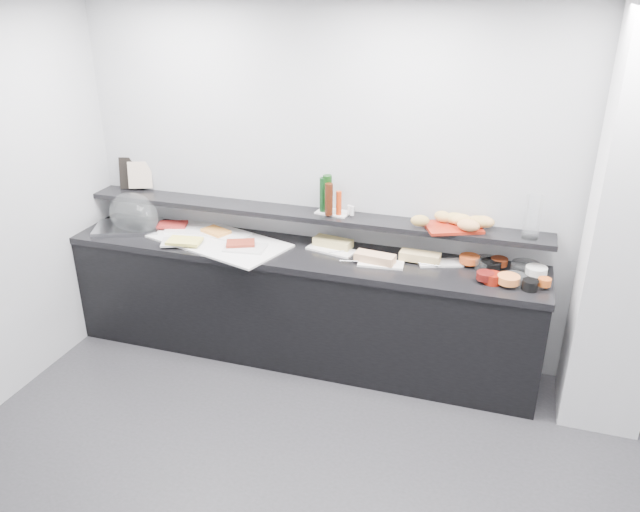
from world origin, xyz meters
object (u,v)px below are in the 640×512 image
(cloche_base, at_px, (128,228))
(sandwich_plate_mid, at_px, (381,264))
(framed_print, at_px, (131,173))
(carafe, at_px, (533,217))
(condiment_tray, at_px, (333,212))
(bread_tray, at_px, (453,227))

(cloche_base, height_order, sandwich_plate_mid, cloche_base)
(cloche_base, relative_size, framed_print, 1.98)
(framed_print, distance_m, carafe, 3.19)
(framed_print, bearing_deg, condiment_tray, -18.63)
(sandwich_plate_mid, height_order, condiment_tray, condiment_tray)
(sandwich_plate_mid, distance_m, framed_print, 2.27)
(condiment_tray, bearing_deg, carafe, 4.93)
(cloche_base, height_order, bread_tray, bread_tray)
(condiment_tray, xyz_separation_m, carafe, (1.41, -0.06, 0.14))
(framed_print, xyz_separation_m, bread_tray, (2.67, -0.11, -0.12))
(bread_tray, height_order, carafe, carafe)
(sandwich_plate_mid, bearing_deg, bread_tray, 19.84)
(cloche_base, bearing_deg, bread_tray, -18.21)
(sandwich_plate_mid, height_order, bread_tray, bread_tray)
(framed_print, xyz_separation_m, condiment_tray, (1.78, -0.07, -0.12))
(framed_print, bearing_deg, bread_tray, -18.78)
(framed_print, bearing_deg, carafe, -18.78)
(framed_print, height_order, carafe, carafe)
(condiment_tray, bearing_deg, framed_print, -174.74)
(condiment_tray, bearing_deg, sandwich_plate_mid, -23.78)
(cloche_base, height_order, framed_print, framed_print)
(bread_tray, bearing_deg, cloche_base, 160.74)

